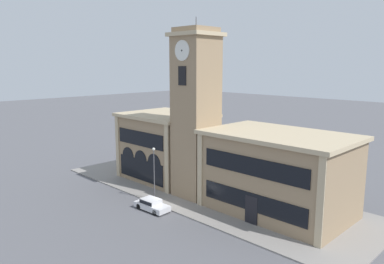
# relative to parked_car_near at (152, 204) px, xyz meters

# --- Properties ---
(ground_plane) EXTENTS (300.00, 300.00, 0.00)m
(ground_plane) POSITION_rel_parked_car_near_xyz_m (0.20, 1.32, -0.70)
(ground_plane) COLOR #56565B
(sidewalk_kerb) EXTENTS (43.93, 15.04, 0.15)m
(sidewalk_kerb) POSITION_rel_parked_car_near_xyz_m (0.20, 8.84, -0.63)
(sidewalk_kerb) COLOR gray
(sidewalk_kerb) RESTS_ON ground_plane
(clock_tower) EXTENTS (5.21, 5.21, 21.96)m
(clock_tower) POSITION_rel_parked_car_near_xyz_m (0.20, 7.03, 9.73)
(clock_tower) COLOR #937A5B
(clock_tower) RESTS_ON ground_plane
(town_hall_left_wing) EXTENTS (12.29, 10.28, 9.55)m
(town_hall_left_wing) POSITION_rel_parked_car_near_xyz_m (-8.15, 9.54, 4.10)
(town_hall_left_wing) COLOR #937A5B
(town_hall_left_wing) RESTS_ON ground_plane
(town_hall_right_wing) EXTENTS (16.11, 10.28, 9.12)m
(town_hall_right_wing) POSITION_rel_parked_car_near_xyz_m (10.46, 9.55, 3.88)
(town_hall_right_wing) COLOR #937A5B
(town_hall_right_wing) RESTS_ON ground_plane
(parked_car_near) EXTENTS (4.46, 2.10, 1.33)m
(parked_car_near) POSITION_rel_parked_car_near_xyz_m (0.00, 0.00, 0.00)
(parked_car_near) COLOR silver
(parked_car_near) RESTS_ON ground_plane
(street_lamp) EXTENTS (0.36, 0.36, 6.54)m
(street_lamp) POSITION_rel_parked_car_near_xyz_m (-2.00, 2.09, 3.66)
(street_lamp) COLOR #4C4C51
(street_lamp) RESTS_ON sidewalk_kerb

